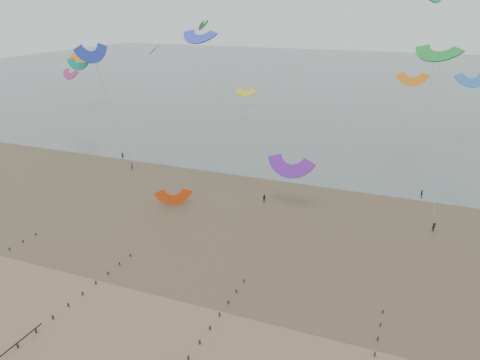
% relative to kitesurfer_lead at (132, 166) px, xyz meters
% --- Properties ---
extents(ground, '(500.00, 500.00, 0.00)m').
position_rel_kitesurfer_lead_xyz_m(ground, '(35.89, -44.75, -0.76)').
color(ground, brown).
rests_on(ground, ground).
extents(sea_and_shore, '(500.00, 665.00, 0.03)m').
position_rel_kitesurfer_lead_xyz_m(sea_and_shore, '(31.81, -10.35, -0.75)').
color(sea_and_shore, '#475654').
rests_on(sea_and_shore, ground).
extents(kitesurfer_lead, '(0.65, 0.65, 1.53)m').
position_rel_kitesurfer_lead_xyz_m(kitesurfer_lead, '(0.00, 0.00, 0.00)').
color(kitesurfer_lead, black).
rests_on(kitesurfer_lead, ground).
extents(kitesurfers, '(108.14, 25.38, 1.81)m').
position_rel_kitesurfer_lead_xyz_m(kitesurfers, '(68.59, 2.90, 0.04)').
color(kitesurfers, black).
rests_on(kitesurfers, ground).
extents(grounded_kite, '(7.31, 6.86, 3.20)m').
position_rel_kitesurfer_lead_xyz_m(grounded_kite, '(18.38, -13.60, -0.76)').
color(grounded_kite, '#DF440E').
rests_on(grounded_kite, ground).
extents(kites_airborne, '(233.96, 112.88, 42.00)m').
position_rel_kitesurfer_lead_xyz_m(kites_airborne, '(39.33, 45.59, 19.38)').
color(kites_airborne, '#E8C006').
rests_on(kites_airborne, ground).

